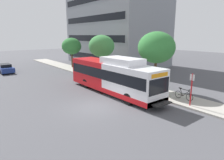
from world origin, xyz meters
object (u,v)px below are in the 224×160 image
transit_bus (113,76)px  bicycle_parked (184,95)px  parked_car_far_lane (5,68)px  bus_stop_sign_pole (191,87)px  street_tree_near_stop (156,48)px  street_tree_far_block (72,46)px  street_tree_mid_block (102,46)px

transit_bus → bicycle_parked: size_ratio=6.96×
transit_bus → parked_car_far_lane: size_ratio=2.72×
bus_stop_sign_pole → street_tree_near_stop: (1.70, 5.06, 2.78)m
street_tree_near_stop → street_tree_far_block: bearing=90.2°
transit_bus → street_tree_mid_block: 8.94m
bus_stop_sign_pole → parked_car_far_lane: bearing=108.3°
bus_stop_sign_pole → parked_car_far_lane: bus_stop_sign_pole is taller
bus_stop_sign_pole → street_tree_mid_block: street_tree_mid_block is taller
bicycle_parked → street_tree_mid_block: size_ratio=0.32×
bicycle_parked → parked_car_far_lane: 26.46m
bus_stop_sign_pole → street_tree_mid_block: size_ratio=0.47×
bus_stop_sign_pole → bicycle_parked: bus_stop_sign_pole is taller
transit_bus → street_tree_far_block: street_tree_far_block is taller
bus_stop_sign_pole → street_tree_near_stop: bearing=71.4°
transit_bus → bus_stop_sign_pole: bearing=-71.0°
bicycle_parked → parked_car_far_lane: parked_car_far_lane is taller
street_tree_near_stop → parked_car_far_lane: street_tree_near_stop is taller
street_tree_mid_block → parked_car_far_lane: bearing=132.0°
street_tree_mid_block → transit_bus: bearing=-118.3°
street_tree_mid_block → parked_car_far_lane: size_ratio=1.23×
bicycle_parked → street_tree_near_stop: (0.74, 3.88, 3.87)m
street_tree_near_stop → street_tree_mid_block: size_ratio=1.06×
bicycle_parked → street_tree_mid_block: 13.87m
street_tree_mid_block → parked_car_far_lane: street_tree_mid_block is taller
transit_bus → street_tree_near_stop: bearing=-25.1°
bus_stop_sign_pole → street_tree_mid_block: bearing=83.4°
street_tree_far_block → parked_car_far_lane: size_ratio=1.12×
bicycle_parked → street_tree_far_block: 22.55m
street_tree_mid_block → bus_stop_sign_pole: bearing=-96.6°
bicycle_parked → street_tree_near_stop: 5.53m
transit_bus → bus_stop_sign_pole: 7.38m
transit_bus → street_tree_far_block: bearing=76.2°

